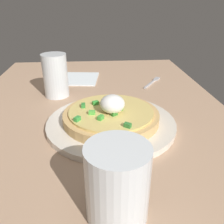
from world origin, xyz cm
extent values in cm
cube|color=tan|center=(0.00, 0.00, 1.00)|extent=(104.28, 64.68, 2.01)
cylinder|color=silver|center=(-3.19, -3.18, 2.63)|extent=(27.08, 27.08, 1.23)
cylinder|color=tan|center=(-3.19, -3.18, 4.20)|extent=(20.02, 20.02, 1.91)
cylinder|color=#DBBF6A|center=(-3.19, -3.18, 5.39)|extent=(17.58, 17.58, 0.46)
ellipsoid|color=white|center=(-3.97, -3.40, 7.46)|extent=(4.98, 4.98, 3.68)
cube|color=#358E34|center=(-2.90, -5.32, 6.02)|extent=(1.48, 1.21, 0.80)
cube|color=#348136|center=(-10.32, -5.65, 6.02)|extent=(1.40, 1.51, 0.80)
cube|color=green|center=(-7.16, 3.54, 6.02)|extent=(1.50, 1.40, 0.80)
cube|color=green|center=(0.34, -0.03, 6.02)|extent=(1.24, 1.49, 0.80)
cube|color=#337E2B|center=(-5.45, -3.65, 6.02)|extent=(1.40, 1.51, 0.80)
cube|color=#318636|center=(-1.15, 2.59, 6.02)|extent=(1.29, 0.81, 0.80)
cube|color=#55B945|center=(-4.67, 0.75, 6.02)|extent=(0.90, 1.34, 0.80)
cube|color=green|center=(-6.99, -0.90, 6.02)|extent=(1.51, 1.38, 0.80)
cylinder|color=silver|center=(-25.82, -2.29, 7.02)|extent=(7.81, 7.81, 10.02)
cylinder|color=#C5761D|center=(-25.82, -2.29, 6.03)|extent=(6.87, 6.87, 7.25)
cylinder|color=silver|center=(14.82, 10.40, 7.74)|extent=(6.56, 6.56, 11.46)
cylinder|color=#361C09|center=(14.82, 10.40, 6.02)|extent=(5.77, 5.77, 7.23)
cube|color=#B7B7BC|center=(21.57, -17.13, 2.26)|extent=(7.42, 5.37, 0.50)
cube|color=#B7B7BC|center=(26.26, -20.36, 2.26)|extent=(3.10, 2.74, 0.50)
cube|color=white|center=(28.68, 5.72, 2.21)|extent=(14.64, 14.64, 0.40)
camera|label=1|loc=(-47.34, 0.20, 27.12)|focal=38.16mm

